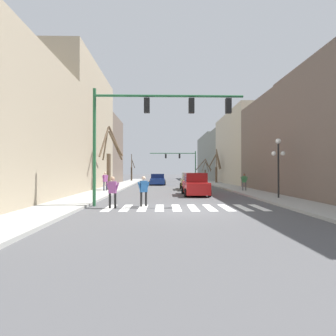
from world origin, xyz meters
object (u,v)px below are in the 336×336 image
object	(u,v)px
street_tree_left_mid	(110,157)
pedestrian_waiting_at_curb	(113,189)
traffic_signal_far	(181,159)
street_lamp_right_corner	(278,156)
car_parked_left_mid	(158,180)
street_tree_left_near	(132,170)
street_tree_left_far	(216,167)
pedestrian_on_right_sidewalk	(105,180)
street_tree_right_far	(205,170)
car_parked_right_mid	(191,182)
pedestrian_crossing_street	(144,189)
traffic_signal_near	(150,118)
pedestrian_near_right_corner	(244,180)
car_at_intersection	(195,185)

from	to	relation	value
street_tree_left_mid	pedestrian_waiting_at_curb	bearing A→B (deg)	-78.10
traffic_signal_far	street_lamp_right_corner	size ratio (longest dim) A/B	2.17
car_parked_left_mid	street_tree_left_near	size ratio (longest dim) A/B	1.01
traffic_signal_far	pedestrian_waiting_at_curb	size ratio (longest dim) A/B	5.22
pedestrian_waiting_at_curb	street_tree_left_near	distance (m)	34.23
street_tree_left_near	street_tree_left_mid	xyz separation A→B (m)	(0.56, -22.36, 1.27)
traffic_signal_far	street_tree_left_far	bearing A→B (deg)	-63.38
street_lamp_right_corner	car_parked_left_mid	xyz separation A→B (m)	(-8.66, 19.13, -2.31)
pedestrian_on_right_sidewalk	street_tree_right_far	xyz separation A→B (m)	(12.78, 21.38, 0.94)
car_parked_right_mid	pedestrian_waiting_at_curb	size ratio (longest dim) A/B	2.76
street_lamp_right_corner	street_tree_left_far	size ratio (longest dim) A/B	0.78
traffic_signal_far	pedestrian_crossing_street	bearing A→B (deg)	-97.35
traffic_signal_near	pedestrian_waiting_at_curb	bearing A→B (deg)	-156.76
traffic_signal_near	street_tree_left_near	world-z (taller)	traffic_signal_near
car_parked_right_mid	pedestrian_crossing_street	xyz separation A→B (m)	(-4.03, -12.79, 0.17)
traffic_signal_far	street_tree_left_near	size ratio (longest dim) A/B	1.82
pedestrian_crossing_street	street_lamp_right_corner	bearing A→B (deg)	-7.82
street_lamp_right_corner	street_tree_left_near	size ratio (longest dim) A/B	0.84
street_tree_right_far	car_parked_right_mid	bearing A→B (deg)	-103.78
traffic_signal_near	car_parked_right_mid	xyz separation A→B (m)	(3.67, 12.61, -4.19)
pedestrian_waiting_at_curb	street_lamp_right_corner	bearing A→B (deg)	24.45
pedestrian_near_right_corner	pedestrian_on_right_sidewalk	bearing A→B (deg)	-168.69
pedestrian_near_right_corner	street_tree_left_near	xyz separation A→B (m)	(-13.31, 23.85, 0.95)
pedestrian_waiting_at_curb	street_tree_right_far	distance (m)	33.31
pedestrian_near_right_corner	street_tree_left_far	xyz separation A→B (m)	(0.70, 16.00, 1.45)
street_tree_left_near	street_tree_left_mid	distance (m)	22.40
street_lamp_right_corner	pedestrian_near_right_corner	size ratio (longest dim) A/B	2.57
traffic_signal_near	traffic_signal_far	distance (m)	35.27
street_lamp_right_corner	car_at_intersection	xyz separation A→B (m)	(-5.29, 3.45, -2.20)
street_tree_left_far	street_lamp_right_corner	bearing A→B (deg)	-90.91
pedestrian_on_right_sidewalk	street_tree_left_far	distance (m)	20.98
car_at_intersection	car_parked_right_mid	distance (m)	6.24
car_at_intersection	street_tree_left_near	distance (m)	28.15
pedestrian_crossing_street	street_tree_left_near	bearing A→B (deg)	71.06
traffic_signal_far	car_parked_right_mid	xyz separation A→B (m)	(-0.52, -22.40, -3.42)
street_tree_right_far	traffic_signal_far	bearing A→B (deg)	133.79
traffic_signal_far	car_parked_right_mid	world-z (taller)	traffic_signal_far
street_tree_left_near	car_at_intersection	bearing A→B (deg)	-72.73
street_lamp_right_corner	pedestrian_near_right_corner	world-z (taller)	street_lamp_right_corner
pedestrian_crossing_street	street_tree_right_far	xyz separation A→B (m)	(8.51, 31.05, 1.10)
traffic_signal_far	pedestrian_near_right_corner	bearing A→B (deg)	-80.84
car_parked_left_mid	car_at_intersection	bearing A→B (deg)	12.11
pedestrian_on_right_sidewalk	street_tree_left_mid	size ratio (longest dim) A/B	0.27
pedestrian_on_right_sidewalk	pedestrian_waiting_at_curb	size ratio (longest dim) A/B	1.02
traffic_signal_far	street_tree_left_mid	size ratio (longest dim) A/B	1.41
street_tree_left_mid	pedestrian_near_right_corner	bearing A→B (deg)	-6.67
traffic_signal_near	pedestrian_on_right_sidewalk	bearing A→B (deg)	115.95
traffic_signal_near	pedestrian_crossing_street	world-z (taller)	traffic_signal_near
pedestrian_crossing_street	street_tree_left_far	world-z (taller)	street_tree_left_far
street_lamp_right_corner	pedestrian_waiting_at_curb	distance (m)	11.45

